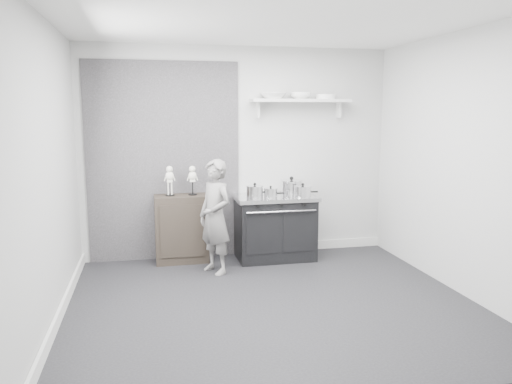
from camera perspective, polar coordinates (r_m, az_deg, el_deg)
ground at (r=5.08m, az=1.74°, el=-12.56°), size 4.00×4.00×0.00m
room_shell at (r=4.85m, az=0.38°, el=6.32°), size 4.02×3.62×2.71m
wall_shelf at (r=6.55m, az=5.11°, el=10.27°), size 1.30×0.26×0.24m
stove at (r=6.42m, az=2.19°, el=-4.01°), size 1.03×0.64×0.82m
side_cabinet at (r=6.37m, az=-8.51°, el=-4.14°), size 0.65×0.38×0.85m
child at (r=5.82m, az=-4.68°, el=-2.84°), size 0.53×0.58×1.34m
pot_front_left at (r=6.15m, az=-0.13°, el=0.04°), size 0.30×0.21×0.19m
pot_back_right at (r=6.48m, az=4.08°, el=0.59°), size 0.37×0.29×0.23m
pot_front_right at (r=6.23m, az=5.36°, el=0.06°), size 0.31×0.22×0.18m
pot_front_center at (r=6.17m, az=1.70°, el=-0.10°), size 0.26×0.17×0.15m
skeleton_full at (r=6.24m, az=-9.84°, el=1.52°), size 0.12×0.08×0.43m
skeleton_torso at (r=6.26m, az=-7.28°, el=1.57°), size 0.12×0.08×0.42m
bowl_large at (r=6.45m, az=1.99°, el=10.96°), size 0.33×0.33×0.08m
bowl_small at (r=6.54m, az=5.09°, el=10.91°), size 0.26×0.26×0.08m
plate_stack at (r=6.65m, az=7.97°, el=10.73°), size 0.26×0.26×0.06m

